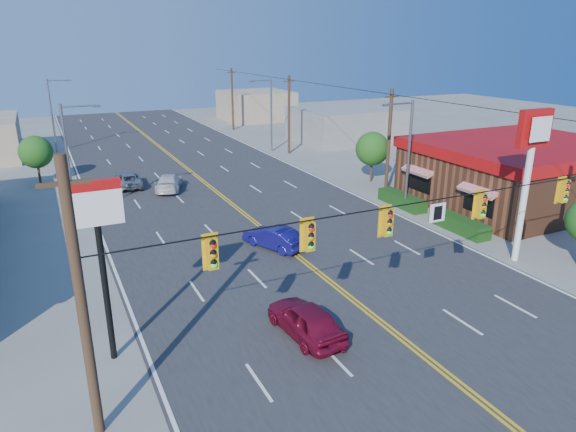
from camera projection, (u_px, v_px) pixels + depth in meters
name	position (u px, v px, depth m)	size (l,w,h in m)	color
ground	(403.00, 341.00, 21.35)	(160.00, 160.00, 0.00)	gray
road	(236.00, 207.00, 38.38)	(20.00, 120.00, 0.06)	#2D2D30
signal_span	(409.00, 231.00, 19.72)	(24.32, 0.34, 9.00)	#47301E
kfc	(517.00, 172.00, 39.00)	(16.30, 12.40, 4.70)	brown
kfc_pylon	(531.00, 155.00, 27.33)	(2.20, 0.36, 8.50)	white
pizza_hut_sign	(99.00, 235.00, 18.55)	(1.90, 0.30, 6.85)	black
streetlight_se	(407.00, 150.00, 36.27)	(2.55, 0.25, 8.00)	gray
streetlight_ne	(270.00, 111.00, 56.72)	(2.55, 0.25, 8.00)	gray
streetlight_sw	(71.00, 157.00, 34.19)	(2.55, 0.25, 8.00)	gray
streetlight_nw	(53.00, 111.00, 56.35)	(2.55, 0.25, 8.00)	gray
utility_pole_near	(389.00, 143.00, 40.35)	(0.28, 0.28, 8.40)	#47301E
utility_pole_mid	(289.00, 115.00, 55.70)	(0.28, 0.28, 8.40)	#47301E
utility_pole_far	(232.00, 99.00, 71.04)	(0.28, 0.28, 8.40)	#47301E
tree_kfc_rear	(372.00, 149.00, 44.71)	(2.94, 2.94, 4.41)	#47301E
tree_west	(36.00, 152.00, 44.07)	(2.80, 2.80, 4.20)	#47301E
bld_east_mid	(346.00, 125.00, 63.85)	(12.00, 10.00, 4.00)	gray
bld_east_far	(256.00, 105.00, 81.30)	(10.00, 10.00, 4.40)	tan
car_magenta	(306.00, 321.00, 21.44)	(1.74, 4.32, 1.47)	maroon
car_blue	(274.00, 238.00, 30.64)	(1.40, 4.03, 1.33)	navy
car_white	(169.00, 183.00, 42.60)	(1.89, 4.65, 1.35)	silver
car_silver	(129.00, 181.00, 43.55)	(2.03, 4.40, 1.22)	#969599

